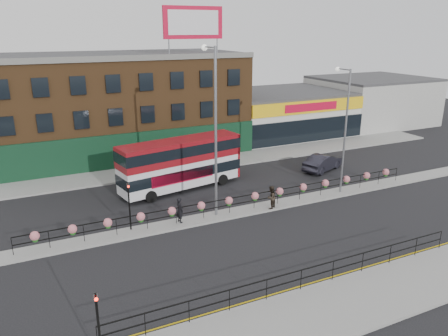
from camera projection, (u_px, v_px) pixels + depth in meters
name	position (u px, v px, depth m)	size (l,w,h in m)	color
ground	(242.00, 212.00, 31.54)	(120.00, 120.00, 0.00)	black
south_pavement	(357.00, 300.00, 21.21)	(60.00, 4.00, 0.15)	gray
north_pavement	(183.00, 166.00, 41.81)	(60.00, 4.00, 0.15)	gray
median	(242.00, 211.00, 31.51)	(60.00, 1.60, 0.15)	gray
yellow_line_inner	(327.00, 278.00, 23.21)	(60.00, 0.10, 0.01)	gold
yellow_line_outer	(329.00, 280.00, 23.05)	(60.00, 0.10, 0.01)	gold
brick_building	(119.00, 104.00, 45.45)	(25.00, 12.21, 10.30)	brown
supermarket	(281.00, 113.00, 54.39)	(15.00, 12.25, 5.30)	silver
warehouse_east	(371.00, 100.00, 60.39)	(14.50, 12.00, 6.30)	#A8A8A3
billboard	(193.00, 23.00, 41.39)	(6.00, 0.29, 4.40)	#BA0929
median_railing	(242.00, 199.00, 31.22)	(30.04, 0.56, 1.23)	black
south_railing	(301.00, 275.00, 21.75)	(20.04, 0.05, 1.12)	black
double_decker_bus	(181.00, 159.00, 35.35)	(10.61, 4.20, 4.18)	silver
car	(323.00, 162.00, 40.63)	(4.99, 3.28, 1.55)	#22212B
pedestrian_a	(180.00, 210.00, 29.34)	(0.54, 0.71, 1.78)	black
pedestrian_b	(271.00, 197.00, 31.61)	(1.05, 0.98, 1.71)	black
lamp_column_west	(214.00, 118.00, 28.96)	(0.41, 2.02, 11.53)	gray
lamp_column_east	(344.00, 121.00, 33.51)	(0.35, 1.71, 9.72)	gray
traffic_light_south	(97.00, 314.00, 16.39)	(0.15, 0.28, 3.65)	black
traffic_light_median	(129.00, 196.00, 27.83)	(0.15, 0.28, 3.65)	black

